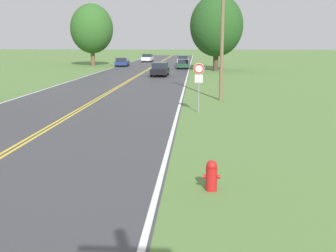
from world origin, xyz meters
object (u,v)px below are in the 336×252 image
(car_white_suv_receding, at_px, (147,58))
(car_silver_sedan_mid_far, at_px, (183,60))
(car_dark_green_hatchback_approaching, at_px, (183,64))
(tree_behind_sign, at_px, (216,26))
(car_black_van_nearest, at_px, (160,69))
(traffic_sign, at_px, (199,75))
(fire_hydrant, at_px, (211,175))
(car_dark_blue_hatchback_mid_near, at_px, (122,62))
(tree_left_verge, at_px, (92,29))

(car_white_suv_receding, bearing_deg, car_silver_sedan_mid_far, -134.96)
(car_white_suv_receding, bearing_deg, car_dark_green_hatchback_approaching, -156.83)
(tree_behind_sign, height_order, car_black_van_nearest, tree_behind_sign)
(car_dark_green_hatchback_approaching, relative_size, car_silver_sedan_mid_far, 0.90)
(traffic_sign, distance_m, car_silver_sedan_mid_far, 50.19)
(traffic_sign, bearing_deg, tree_behind_sign, 85.87)
(car_black_van_nearest, distance_m, car_silver_sedan_mid_far, 25.27)
(fire_hydrant, height_order, car_dark_blue_hatchback_mid_near, car_dark_blue_hatchback_mid_near)
(fire_hydrant, xyz_separation_m, car_dark_blue_hatchback_mid_near, (-12.22, 56.23, 0.31))
(fire_hydrant, relative_size, car_silver_sedan_mid_far, 0.19)
(car_dark_green_hatchback_approaching, relative_size, car_white_suv_receding, 0.95)
(car_silver_sedan_mid_far, height_order, car_white_suv_receding, car_white_suv_receding)
(fire_hydrant, height_order, tree_behind_sign, tree_behind_sign)
(traffic_sign, relative_size, car_silver_sedan_mid_far, 0.62)
(car_black_van_nearest, bearing_deg, tree_behind_sign, 144.35)
(car_dark_green_hatchback_approaching, bearing_deg, tree_behind_sign, 46.63)
(car_dark_blue_hatchback_mid_near, bearing_deg, car_silver_sedan_mid_far, -58.46)
(fire_hydrant, bearing_deg, car_white_suv_receding, 97.93)
(car_silver_sedan_mid_far, bearing_deg, car_black_van_nearest, -2.66)
(car_dark_green_hatchback_approaching, xyz_separation_m, car_white_suv_receding, (-7.46, 19.73, 0.08))
(fire_hydrant, height_order, car_silver_sedan_mid_far, car_silver_sedan_mid_far)
(car_silver_sedan_mid_far, bearing_deg, traffic_sign, 4.33)
(fire_hydrant, relative_size, car_white_suv_receding, 0.20)
(traffic_sign, distance_m, car_black_van_nearest, 25.31)
(traffic_sign, bearing_deg, car_dark_green_hatchback_approaching, 93.10)
(traffic_sign, xyz_separation_m, car_dark_green_hatchback_approaching, (-2.06, 38.12, -1.35))
(car_black_van_nearest, xyz_separation_m, car_dark_green_hatchback_approaching, (2.22, 13.20, -0.10))
(fire_hydrant, distance_m, car_dark_green_hatchback_approaching, 50.76)
(fire_hydrant, xyz_separation_m, car_black_van_nearest, (-4.58, 37.51, 0.41))
(traffic_sign, height_order, car_dark_green_hatchback_approaching, traffic_sign)
(car_dark_blue_hatchback_mid_near, height_order, car_white_suv_receding, car_white_suv_receding)
(traffic_sign, distance_m, car_white_suv_receding, 58.64)
(traffic_sign, relative_size, car_black_van_nearest, 0.59)
(car_silver_sedan_mid_far, bearing_deg, fire_hydrant, 4.04)
(fire_hydrant, relative_size, car_dark_green_hatchback_approaching, 0.21)
(car_dark_green_hatchback_approaching, distance_m, car_white_suv_receding, 21.09)
(car_black_van_nearest, xyz_separation_m, car_white_suv_receding, (-5.24, 32.93, -0.02))
(tree_left_verge, relative_size, tree_behind_sign, 0.99)
(tree_left_verge, relative_size, car_dark_blue_hatchback_mid_near, 2.32)
(car_black_van_nearest, bearing_deg, car_silver_sedan_mid_far, 176.53)
(fire_hydrant, xyz_separation_m, tree_left_verge, (-17.38, 57.91, 5.47))
(fire_hydrant, distance_m, car_white_suv_receding, 71.12)
(tree_left_verge, height_order, tree_behind_sign, tree_behind_sign)
(car_dark_green_hatchback_approaching, height_order, car_dark_blue_hatchback_mid_near, car_dark_blue_hatchback_mid_near)
(car_black_van_nearest, bearing_deg, car_dark_green_hatchback_approaching, 171.22)
(traffic_sign, xyz_separation_m, tree_left_verge, (-17.08, 45.32, 3.81))
(fire_hydrant, bearing_deg, car_black_van_nearest, 96.96)
(fire_hydrant, relative_size, tree_behind_sign, 0.08)
(car_silver_sedan_mid_far, relative_size, car_white_suv_receding, 1.06)
(traffic_sign, height_order, car_dark_blue_hatchback_mid_near, traffic_sign)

